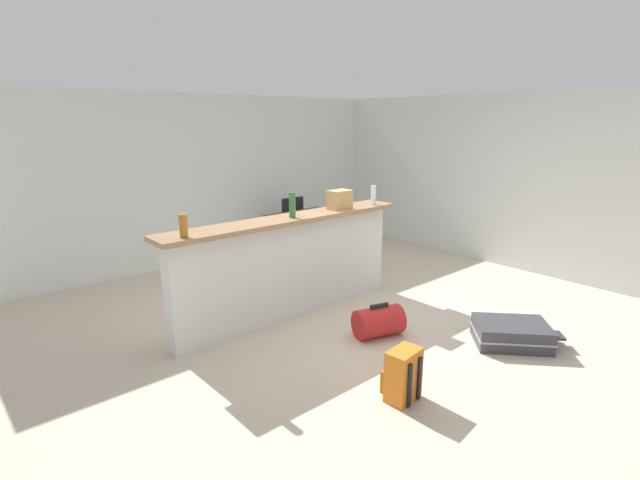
% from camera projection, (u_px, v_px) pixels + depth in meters
% --- Properties ---
extents(ground_plane, '(13.00, 13.00, 0.05)m').
position_uv_depth(ground_plane, '(352.00, 316.00, 5.28)').
color(ground_plane, beige).
extents(wall_back, '(6.60, 0.10, 2.50)m').
position_uv_depth(wall_back, '(213.00, 179.00, 7.19)').
color(wall_back, silver).
rests_on(wall_back, ground_plane).
extents(wall_right, '(0.10, 6.00, 2.50)m').
position_uv_depth(wall_right, '(481.00, 179.00, 7.12)').
color(wall_right, silver).
rests_on(wall_right, ground_plane).
extents(partition_half_wall, '(2.80, 0.20, 1.08)m').
position_uv_depth(partition_half_wall, '(290.00, 270.00, 5.13)').
color(partition_half_wall, silver).
rests_on(partition_half_wall, ground_plane).
extents(bar_countertop, '(2.96, 0.40, 0.05)m').
position_uv_depth(bar_countertop, '(289.00, 219.00, 4.99)').
color(bar_countertop, '#93704C').
rests_on(bar_countertop, partition_half_wall).
extents(bottle_amber, '(0.07, 0.07, 0.21)m').
position_uv_depth(bottle_amber, '(183.00, 226.00, 4.10)').
color(bottle_amber, '#9E661E').
rests_on(bottle_amber, bar_countertop).
extents(bottle_green, '(0.07, 0.07, 0.27)m').
position_uv_depth(bottle_green, '(292.00, 205.00, 4.92)').
color(bottle_green, '#2D6B38').
rests_on(bottle_green, bar_countertop).
extents(bottle_clear, '(0.06, 0.06, 0.23)m').
position_uv_depth(bottle_clear, '(373.00, 195.00, 5.68)').
color(bottle_clear, silver).
rests_on(bottle_clear, bar_countertop).
extents(grocery_bag, '(0.26, 0.18, 0.22)m').
position_uv_depth(grocery_bag, '(340.00, 200.00, 5.40)').
color(grocery_bag, tan).
rests_on(grocery_bag, bar_countertop).
extents(dining_table, '(1.10, 0.80, 0.74)m').
position_uv_depth(dining_table, '(308.00, 220.00, 7.10)').
color(dining_table, '#4C331E').
rests_on(dining_table, ground_plane).
extents(dining_chair_near_partition, '(0.45, 0.45, 0.93)m').
position_uv_depth(dining_chair_near_partition, '(329.00, 237.00, 6.63)').
color(dining_chair_near_partition, black).
rests_on(dining_chair_near_partition, ground_plane).
extents(dining_chair_far_side, '(0.42, 0.42, 0.93)m').
position_uv_depth(dining_chair_far_side, '(289.00, 222.00, 7.59)').
color(dining_chair_far_side, black).
rests_on(dining_chair_far_side, ground_plane).
extents(suitcase_flat_charcoal, '(0.83, 0.84, 0.22)m').
position_uv_depth(suitcase_flat_charcoal, '(512.00, 333.00, 4.56)').
color(suitcase_flat_charcoal, '#38383D').
rests_on(suitcase_flat_charcoal, ground_plane).
extents(duffel_bag_red, '(0.55, 0.44, 0.34)m').
position_uv_depth(duffel_bag_red, '(379.00, 322.00, 4.73)').
color(duffel_bag_red, red).
rests_on(duffel_bag_red, ground_plane).
extents(backpack_orange, '(0.30, 0.27, 0.42)m').
position_uv_depth(backpack_orange, '(402.00, 375.00, 3.64)').
color(backpack_orange, orange).
rests_on(backpack_orange, ground_plane).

